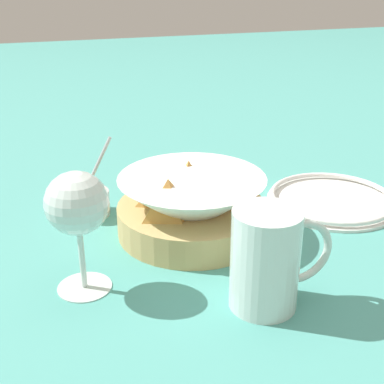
% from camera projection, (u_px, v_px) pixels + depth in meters
% --- Properties ---
extents(ground_plane, '(4.00, 4.00, 0.00)m').
position_uv_depth(ground_plane, '(171.00, 238.00, 0.75)').
color(ground_plane, teal).
extents(food_basket, '(0.21, 0.21, 0.10)m').
position_uv_depth(food_basket, '(190.00, 207.00, 0.75)').
color(food_basket, tan).
rests_on(food_basket, ground_plane).
extents(sauce_cup, '(0.07, 0.06, 0.12)m').
position_uv_depth(sauce_cup, '(88.00, 201.00, 0.81)').
color(sauce_cup, '#B7B7BC').
rests_on(sauce_cup, ground_plane).
extents(wine_glass, '(0.07, 0.07, 0.15)m').
position_uv_depth(wine_glass, '(77.00, 207.00, 0.59)').
color(wine_glass, silver).
rests_on(wine_glass, ground_plane).
extents(beer_mug, '(0.12, 0.08, 0.12)m').
position_uv_depth(beer_mug, '(267.00, 263.00, 0.59)').
color(beer_mug, silver).
rests_on(beer_mug, ground_plane).
extents(side_plate, '(0.21, 0.21, 0.01)m').
position_uv_depth(side_plate, '(332.00, 199.00, 0.85)').
color(side_plate, white).
rests_on(side_plate, ground_plane).
extents(napkin, '(0.14, 0.09, 0.01)m').
position_uv_depth(napkin, '(217.00, 172.00, 0.97)').
color(napkin, '#DB4C3D').
rests_on(napkin, ground_plane).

